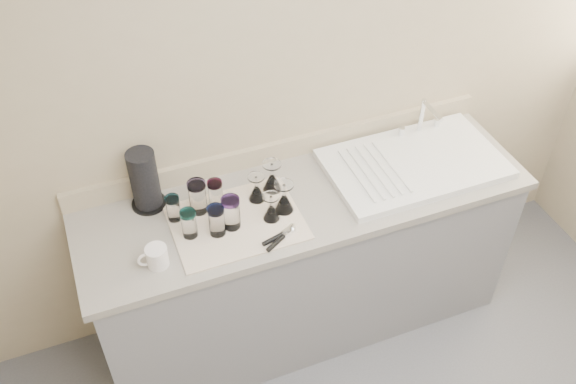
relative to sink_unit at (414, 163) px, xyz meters
name	(u,v)px	position (x,y,z in m)	size (l,w,h in m)	color
room_envelope	(494,309)	(-0.55, -1.20, 0.64)	(3.54, 3.50, 2.52)	#55565B
counter_unit	(304,262)	(-0.55, 0.00, -0.47)	(2.06, 0.62, 0.90)	slate
sink_unit	(414,163)	(0.00, 0.00, 0.00)	(0.82, 0.50, 0.22)	white
dish_towel	(237,222)	(-0.89, -0.05, -0.02)	(0.55, 0.42, 0.01)	white
tumbler_teal	(173,208)	(-1.13, 0.06, 0.05)	(0.06, 0.06, 0.12)	white
tumbler_cyan	(198,197)	(-1.02, 0.07, 0.07)	(0.08, 0.08, 0.16)	white
tumbler_purple	(216,193)	(-0.94, 0.08, 0.06)	(0.07, 0.07, 0.13)	white
tumbler_magenta	(189,223)	(-1.10, -0.06, 0.06)	(0.07, 0.07, 0.13)	white
tumbler_blue	(217,220)	(-0.99, -0.09, 0.06)	(0.07, 0.07, 0.14)	white
tumbler_lavender	(231,213)	(-0.92, -0.07, 0.07)	(0.08, 0.08, 0.16)	white
goblet_back_left	(257,191)	(-0.77, 0.05, 0.03)	(0.07, 0.07, 0.13)	white
goblet_back_right	(272,181)	(-0.68, 0.08, 0.04)	(0.08, 0.08, 0.15)	white
goblet_front_left	(271,211)	(-0.75, -0.09, 0.03)	(0.07, 0.07, 0.13)	white
goblet_front_right	(284,201)	(-0.68, -0.06, 0.04)	(0.08, 0.08, 0.15)	white
can_opener	(280,237)	(-0.76, -0.22, 0.00)	(0.16, 0.10, 0.02)	silver
white_mug	(156,257)	(-1.26, -0.16, 0.03)	(0.12, 0.09, 0.09)	white
paper_towel_roll	(145,180)	(-1.22, 0.20, 0.12)	(0.15, 0.15, 0.29)	black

